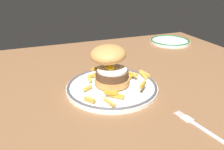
{
  "coord_description": "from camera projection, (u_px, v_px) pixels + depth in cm",
  "views": [
    {
      "loc": [
        -19.85,
        -57.23,
        31.0
      ],
      "look_at": [
        1.43,
        -1.91,
        4.6
      ],
      "focal_mm": 36.98,
      "sensor_mm": 36.0,
      "label": 1
    }
  ],
  "objects": [
    {
      "name": "dinner_plate",
      "position": [
        112.0,
        87.0,
        0.66
      ],
      "size": [
        26.28,
        26.28,
        1.6
      ],
      "color": "white",
      "rests_on": "ground_plane"
    },
    {
      "name": "fries_pile",
      "position": [
        116.0,
        80.0,
        0.67
      ],
      "size": [
        22.48,
        24.52,
        2.65
      ],
      "color": "#EDAE4C",
      "rests_on": "dinner_plate"
    },
    {
      "name": "side_plate",
      "position": [
        170.0,
        41.0,
        1.11
      ],
      "size": [
        18.74,
        18.74,
        1.6
      ],
      "color": "white",
      "rests_on": "ground_plane"
    },
    {
      "name": "burger",
      "position": [
        110.0,
        64.0,
        0.65
      ],
      "size": [
        14.87,
        14.85,
        11.19
      ],
      "color": "#C78947",
      "rests_on": "dinner_plate"
    },
    {
      "name": "ground_plane",
      "position": [
        105.0,
        93.0,
        0.69
      ],
      "size": [
        126.55,
        99.53,
        4.0
      ],
      "primitive_type": "cube",
      "color": "brown"
    },
    {
      "name": "fork",
      "position": [
        199.0,
        126.0,
        0.51
      ],
      "size": [
        3.83,
        14.42,
        0.36
      ],
      "color": "silver",
      "rests_on": "ground_plane"
    }
  ]
}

